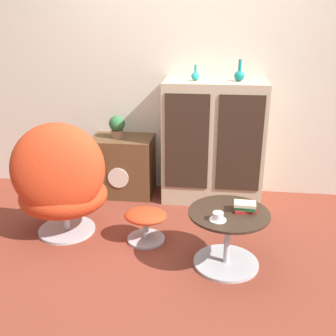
{
  "coord_description": "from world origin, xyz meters",
  "views": [
    {
      "loc": [
        0.29,
        -2.5,
        1.69
      ],
      "look_at": [
        -0.08,
        0.49,
        0.55
      ],
      "focal_mm": 42.0,
      "sensor_mm": 36.0,
      "label": 1
    }
  ],
  "objects": [
    {
      "name": "tv_console",
      "position": [
        -0.62,
        1.16,
        0.3
      ],
      "size": [
        0.61,
        0.43,
        0.6
      ],
      "color": "brown",
      "rests_on": "ground_plane"
    },
    {
      "name": "ottoman",
      "position": [
        -0.23,
        0.26,
        0.18
      ],
      "size": [
        0.34,
        0.31,
        0.27
      ],
      "color": "#B7B7BC",
      "rests_on": "ground_plane"
    },
    {
      "name": "book_stack",
      "position": [
        0.52,
        0.03,
        0.46
      ],
      "size": [
        0.16,
        0.12,
        0.07
      ],
      "color": "red",
      "rests_on": "coffee_table"
    },
    {
      "name": "vase_leftmost",
      "position": [
        0.09,
        1.15,
        1.21
      ],
      "size": [
        0.08,
        0.08,
        0.14
      ],
      "color": "teal",
      "rests_on": "sideboard"
    },
    {
      "name": "egg_chair",
      "position": [
        -0.91,
        0.26,
        0.47
      ],
      "size": [
        0.86,
        0.81,
        1.0
      ],
      "color": "#B7B7BC",
      "rests_on": "ground_plane"
    },
    {
      "name": "coffee_table",
      "position": [
        0.41,
        0.0,
        0.24
      ],
      "size": [
        0.57,
        0.57,
        0.43
      ],
      "color": "#B7B7BC",
      "rests_on": "ground_plane"
    },
    {
      "name": "ground_plane",
      "position": [
        0.0,
        0.0,
        0.0
      ],
      "size": [
        12.0,
        12.0,
        0.0
      ],
      "primitive_type": "plane",
      "color": "brown"
    },
    {
      "name": "vase_inner_left",
      "position": [
        0.49,
        1.15,
        1.22
      ],
      "size": [
        0.09,
        0.09,
        0.19
      ],
      "color": "#147A75",
      "rests_on": "sideboard"
    },
    {
      "name": "teacup",
      "position": [
        0.33,
        -0.13,
        0.45
      ],
      "size": [
        0.12,
        0.12,
        0.06
      ],
      "color": "white",
      "rests_on": "coffee_table"
    },
    {
      "name": "potted_plant",
      "position": [
        -0.67,
        1.16,
        0.72
      ],
      "size": [
        0.16,
        0.16,
        0.22
      ],
      "color": "#996B4C",
      "rests_on": "tv_console"
    },
    {
      "name": "sideboard",
      "position": [
        0.28,
        1.14,
        0.59
      ],
      "size": [
        0.95,
        0.46,
        1.17
      ],
      "color": "tan",
      "rests_on": "ground_plane"
    },
    {
      "name": "wall_back",
      "position": [
        0.0,
        1.4,
        1.3
      ],
      "size": [
        6.4,
        0.06,
        2.6
      ],
      "color": "beige",
      "rests_on": "ground_plane"
    }
  ]
}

